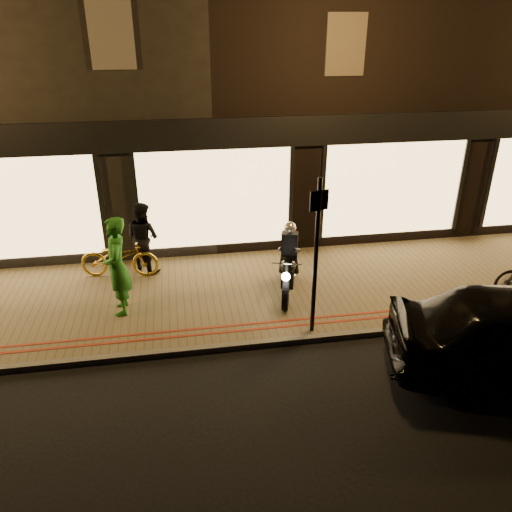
# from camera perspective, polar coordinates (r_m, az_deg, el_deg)

# --- Properties ---
(ground) EXTENTS (90.00, 90.00, 0.00)m
(ground) POSITION_cam_1_polar(r_m,az_deg,el_deg) (9.30, -1.97, -10.73)
(ground) COLOR black
(ground) RESTS_ON ground
(sidewalk) EXTENTS (50.00, 4.00, 0.12)m
(sidewalk) POSITION_cam_1_polar(r_m,az_deg,el_deg) (10.94, -3.41, -4.39)
(sidewalk) COLOR brown
(sidewalk) RESTS_ON ground
(kerb_stone) EXTENTS (50.00, 0.14, 0.12)m
(kerb_stone) POSITION_cam_1_polar(r_m,az_deg,el_deg) (9.30, -2.02, -10.25)
(kerb_stone) COLOR #59544C
(kerb_stone) RESTS_ON ground
(red_kerb_lines) EXTENTS (50.00, 0.26, 0.01)m
(red_kerb_lines) POSITION_cam_1_polar(r_m,az_deg,el_deg) (9.68, -2.43, -8.25)
(red_kerb_lines) COLOR maroon
(red_kerb_lines) RESTS_ON sidewalk
(building_row) EXTENTS (48.00, 10.11, 8.50)m
(building_row) POSITION_cam_1_polar(r_m,az_deg,el_deg) (16.54, -6.76, 20.84)
(building_row) COLOR black
(building_row) RESTS_ON ground
(motorcycle) EXTENTS (0.81, 1.89, 1.59)m
(motorcycle) POSITION_cam_1_polar(r_m,az_deg,el_deg) (10.62, 3.73, -1.24)
(motorcycle) COLOR black
(motorcycle) RESTS_ON sidewalk
(sign_post) EXTENTS (0.35, 0.11, 3.00)m
(sign_post) POSITION_cam_1_polar(r_m,az_deg,el_deg) (8.87, 6.90, 0.67)
(sign_post) COLOR black
(sign_post) RESTS_ON sidewalk
(bicycle_gold) EXTENTS (1.84, 0.88, 0.93)m
(bicycle_gold) POSITION_cam_1_polar(r_m,az_deg,el_deg) (11.79, -15.36, -0.16)
(bicycle_gold) COLOR gold
(bicycle_gold) RESTS_ON sidewalk
(person_green) EXTENTS (0.54, 0.77, 2.02)m
(person_green) POSITION_cam_1_polar(r_m,az_deg,el_deg) (10.10, -15.58, -1.15)
(person_green) COLOR #23721E
(person_green) RESTS_ON sidewalk
(person_dark) EXTENTS (1.03, 1.01, 1.67)m
(person_dark) POSITION_cam_1_polar(r_m,az_deg,el_deg) (11.79, -12.80, 2.12)
(person_dark) COLOR black
(person_dark) RESTS_ON sidewalk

